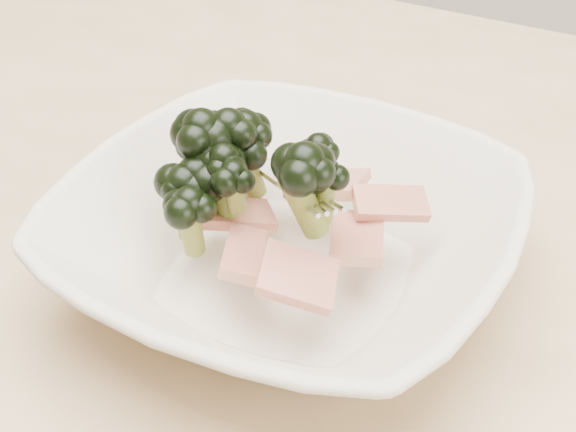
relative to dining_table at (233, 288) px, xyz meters
The scene contains 2 objects.
dining_table is the anchor object (origin of this frame).
broccoli_dish 0.18m from the dining_table, 39.42° to the right, with size 0.27×0.27×0.12m.
Camera 1 is at (0.28, -0.41, 1.08)m, focal length 50.00 mm.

